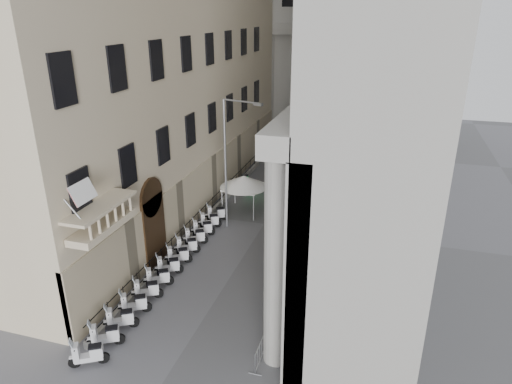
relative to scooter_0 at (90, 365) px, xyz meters
The scene contains 33 objects.
far_building 47.35m from the scooter_0, 85.44° to the left, with size 22.00×10.00×30.00m, color #B4B1AA.
iron_fence 14.79m from the scooter_0, 92.84° to the left, with size 0.30×28.00×1.40m, color black, non-canonical shape.
blue_awning 24.04m from the scooter_0, 71.28° to the left, with size 1.60×3.00×3.00m, color navy, non-canonical shape.
flag 1.82m from the scooter_0, 103.73° to the left, with size 1.00×1.40×8.20m, color #9E0C11, non-canonical shape.
scooter_0 is the anchor object (origin of this frame).
scooter_1 1.29m from the scooter_0, 90.00° to the left, with size 0.56×1.40×1.50m, color silver, non-canonical shape.
scooter_2 2.59m from the scooter_0, 90.00° to the left, with size 0.56×1.40×1.50m, color silver, non-canonical shape.
scooter_3 3.88m from the scooter_0, 90.00° to the left, with size 0.56×1.40×1.50m, color silver, non-canonical shape.
scooter_4 5.17m from the scooter_0, 90.00° to the left, with size 0.56×1.40×1.50m, color silver, non-canonical shape.
scooter_5 6.46m from the scooter_0, 90.00° to the left, with size 0.56×1.40×1.50m, color silver, non-canonical shape.
scooter_6 7.76m from the scooter_0, 90.00° to the left, with size 0.56×1.40×1.50m, color silver, non-canonical shape.
scooter_7 9.05m from the scooter_0, 90.00° to the left, with size 0.56×1.40×1.50m, color silver, non-canonical shape.
scooter_8 10.34m from the scooter_0, 90.00° to the left, with size 0.56×1.40×1.50m, color silver, non-canonical shape.
scooter_9 11.63m from the scooter_0, 90.00° to the left, with size 0.56×1.40×1.50m, color silver, non-canonical shape.
scooter_10 12.93m from the scooter_0, 90.00° to the left, with size 0.56×1.40×1.50m, color silver, non-canonical shape.
scooter_11 14.22m from the scooter_0, 90.00° to the left, with size 0.56×1.40×1.50m, color silver, non-canonical shape.
scooter_12 15.51m from the scooter_0, 90.00° to the left, with size 0.56×1.40×1.50m, color silver, non-canonical shape.
barrier_0 7.68m from the scooter_0, 20.64° to the left, with size 0.60×2.40×1.10m, color #A4A7AC, non-canonical shape.
barrier_1 8.88m from the scooter_0, 35.92° to the left, with size 0.60×2.40×1.10m, color #A4A7AC, non-canonical shape.
barrier_2 10.54m from the scooter_0, 46.99° to the left, with size 0.60×2.40×1.10m, color #A4A7AC, non-canonical shape.
barrier_3 12.49m from the scooter_0, 54.84° to the left, with size 0.60×2.40×1.10m, color #A4A7AC, non-canonical shape.
barrier_4 14.60m from the scooter_0, 60.50° to the left, with size 0.60×2.40×1.10m, color #A4A7AC, non-canonical shape.
barrier_5 16.82m from the scooter_0, 64.70° to the left, with size 0.60×2.40×1.10m, color #A4A7AC, non-canonical shape.
barrier_6 19.11m from the scooter_0, 67.90° to the left, with size 0.60×2.40×1.10m, color #A4A7AC, non-canonical shape.
barrier_7 21.45m from the scooter_0, 70.42° to the left, with size 0.60×2.40×1.10m, color #A4A7AC, non-canonical shape.
barrier_8 23.82m from the scooter_0, 72.43° to the left, with size 0.60×2.40×1.10m, color #A4A7AC, non-canonical shape.
barrier_9 26.21m from the scooter_0, 74.08° to the left, with size 0.60×2.40×1.10m, color #A4A7AC, non-canonical shape.
security_tent 18.01m from the scooter_0, 85.59° to the left, with size 3.63×3.63×2.95m.
street_lamp 15.84m from the scooter_0, 84.36° to the left, with size 2.94×0.97×9.26m.
info_kiosk 21.03m from the scooter_0, 88.77° to the left, with size 0.40×0.84×1.72m.
pedestrian_a 21.92m from the scooter_0, 76.88° to the left, with size 0.58×0.38×1.59m, color black.
pedestrian_b 24.89m from the scooter_0, 81.01° to the left, with size 0.81×0.63×1.67m, color black.
pedestrian_c 31.57m from the scooter_0, 87.15° to the left, with size 0.96×0.62×1.96m, color black.
Camera 1 is at (8.01, -9.93, 14.68)m, focal length 32.00 mm.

